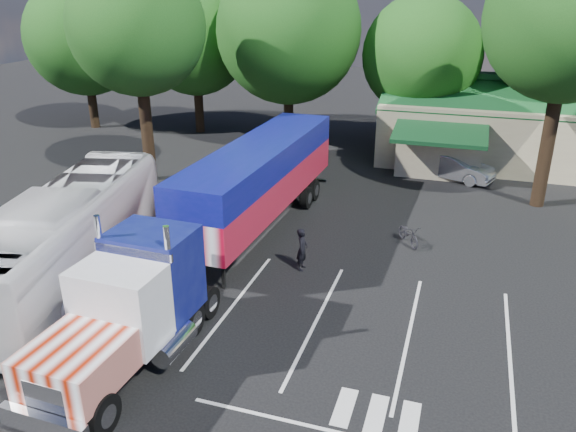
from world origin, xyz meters
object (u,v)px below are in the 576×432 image
(woman, at_px, (302,249))
(bicycle, at_px, (409,234))
(tour_bus, at_px, (68,235))
(semi_truck, at_px, (235,201))
(silver_sedan, at_px, (453,167))

(woman, bearing_deg, bicycle, -46.73)
(woman, relative_size, tour_bus, 0.14)
(semi_truck, xyz_separation_m, woman, (3.07, -0.36, -1.64))
(tour_bus, bearing_deg, woman, 9.23)
(woman, xyz_separation_m, tour_bus, (-8.60, -3.46, 0.95))
(tour_bus, bearing_deg, semi_truck, 21.98)
(semi_truck, relative_size, tour_bus, 1.62)
(tour_bus, distance_m, silver_sedan, 22.42)
(woman, distance_m, silver_sedan, 15.05)
(silver_sedan, bearing_deg, bicycle, -168.64)
(tour_bus, xyz_separation_m, silver_sedan, (13.96, 17.52, -1.07))
(bicycle, bearing_deg, tour_bus, 177.12)
(bicycle, height_order, silver_sedan, silver_sedan)
(woman, relative_size, bicycle, 1.00)
(bicycle, height_order, tour_bus, tour_bus)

